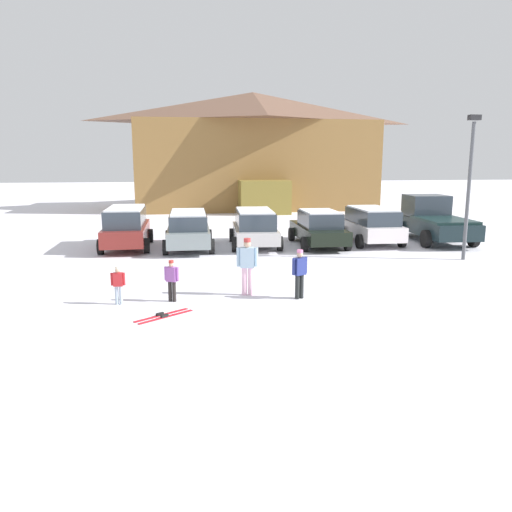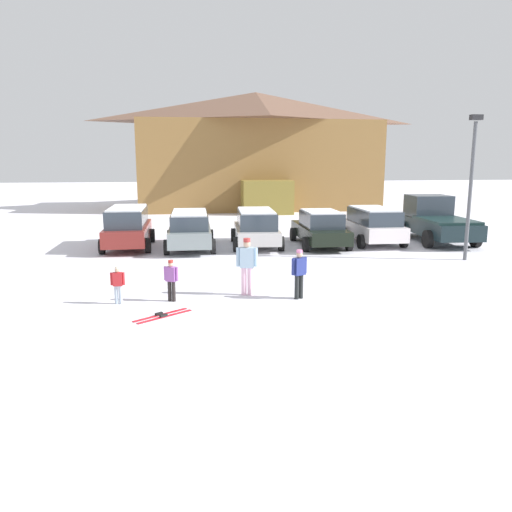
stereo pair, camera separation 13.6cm
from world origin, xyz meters
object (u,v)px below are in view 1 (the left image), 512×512
object	(u,v)px
ski_lodge	(253,150)
parked_maroon_van	(126,226)
skier_teen_in_navy_coat	(300,271)
skier_adult_in_blue_parka	(247,263)
parked_silver_wagon	(255,227)
parked_white_suv	(371,224)
skier_child_in_red_jacket	(118,283)
parked_black_sedan	(319,228)
skier_child_in_purple_jacket	(172,278)
pair_of_skis	(163,316)
pickup_truck	(433,220)
parked_grey_wagon	(188,229)
lamp_post	(469,180)

from	to	relation	value
ski_lodge	parked_maroon_van	distance (m)	20.51
skier_teen_in_navy_coat	skier_adult_in_blue_parka	bearing A→B (deg)	157.05
parked_silver_wagon	parked_white_suv	bearing A→B (deg)	0.03
parked_maroon_van	skier_child_in_red_jacket	distance (m)	9.00
skier_child_in_red_jacket	skier_teen_in_navy_coat	xyz separation A→B (m)	(4.99, -0.14, 0.20)
parked_white_suv	skier_child_in_red_jacket	bearing A→B (deg)	-140.55
parked_maroon_van	parked_black_sedan	bearing A→B (deg)	-4.22
parked_silver_wagon	skier_child_in_red_jacket	size ratio (longest dim) A/B	4.23
parked_silver_wagon	skier_child_in_purple_jacket	distance (m)	9.25
skier_child_in_red_jacket	parked_white_suv	bearing A→B (deg)	39.45
parked_white_suv	skier_teen_in_navy_coat	bearing A→B (deg)	-122.05
skier_adult_in_blue_parka	skier_child_in_red_jacket	world-z (taller)	skier_adult_in_blue_parka
pair_of_skis	pickup_truck	bearing A→B (deg)	39.33
skier_adult_in_blue_parka	parked_maroon_van	bearing A→B (deg)	116.79
ski_lodge	parked_white_suv	xyz separation A→B (m)	(2.96, -18.77, -3.71)
parked_maroon_van	skier_adult_in_blue_parka	xyz separation A→B (m)	(4.30, -8.51, -0.03)
parked_maroon_van	parked_white_suv	bearing A→B (deg)	-1.76
skier_child_in_purple_jacket	parked_grey_wagon	bearing A→B (deg)	86.11
parked_grey_wagon	pair_of_skis	xyz separation A→B (m)	(-0.76, -9.67, -0.87)
ski_lodge	pickup_truck	distance (m)	19.80
skier_adult_in_blue_parka	skier_child_in_red_jacket	distance (m)	3.63
skier_adult_in_blue_parka	skier_teen_in_navy_coat	bearing A→B (deg)	-22.95
parked_maroon_van	skier_child_in_purple_jacket	world-z (taller)	parked_maroon_van
parked_white_suv	skier_teen_in_navy_coat	size ratio (longest dim) A/B	2.96
parked_maroon_van	parked_grey_wagon	distance (m)	2.77
skier_adult_in_blue_parka	skier_child_in_purple_jacket	world-z (taller)	skier_adult_in_blue_parka
parked_black_sedan	pair_of_skis	size ratio (longest dim) A/B	3.22
parked_black_sedan	skier_adult_in_blue_parka	distance (m)	8.97
parked_grey_wagon	skier_teen_in_navy_coat	size ratio (longest dim) A/B	3.25
parked_maroon_van	skier_teen_in_navy_coat	size ratio (longest dim) A/B	3.24
parked_silver_wagon	pair_of_skis	size ratio (longest dim) A/B	3.05
skier_adult_in_blue_parka	skier_child_in_red_jacket	size ratio (longest dim) A/B	1.59
skier_child_in_red_jacket	pair_of_skis	xyz separation A→B (m)	(1.23, -1.27, -0.57)
parked_maroon_van	parked_silver_wagon	size ratio (longest dim) A/B	1.03
parked_grey_wagon	parked_maroon_van	bearing A→B (deg)	168.24
ski_lodge	pair_of_skis	bearing A→B (deg)	-102.37
skier_teen_in_navy_coat	lamp_post	xyz separation A→B (m)	(7.69, 4.55, 2.31)
parked_white_suv	skier_child_in_red_jacket	xyz separation A→B (m)	(-10.48, -8.62, -0.31)
parked_silver_wagon	parked_grey_wagon	bearing A→B (deg)	-175.80
pickup_truck	lamp_post	xyz separation A→B (m)	(-1.00, -4.53, 2.11)
ski_lodge	parked_silver_wagon	xyz separation A→B (m)	(-2.55, -18.77, -3.71)
parked_maroon_van	parked_white_suv	distance (m)	11.20
skier_teen_in_navy_coat	parked_silver_wagon	bearing A→B (deg)	90.16
parked_grey_wagon	pickup_truck	distance (m)	11.69
parked_grey_wagon	skier_child_in_purple_jacket	xyz separation A→B (m)	(-0.57, -8.32, -0.23)
lamp_post	parked_black_sedan	bearing A→B (deg)	140.72
parked_black_sedan	parked_grey_wagon	bearing A→B (deg)	179.33
parked_black_sedan	lamp_post	distance (m)	6.62
ski_lodge	parked_silver_wagon	world-z (taller)	ski_lodge
parked_white_suv	skier_child_in_red_jacket	world-z (taller)	parked_white_suv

